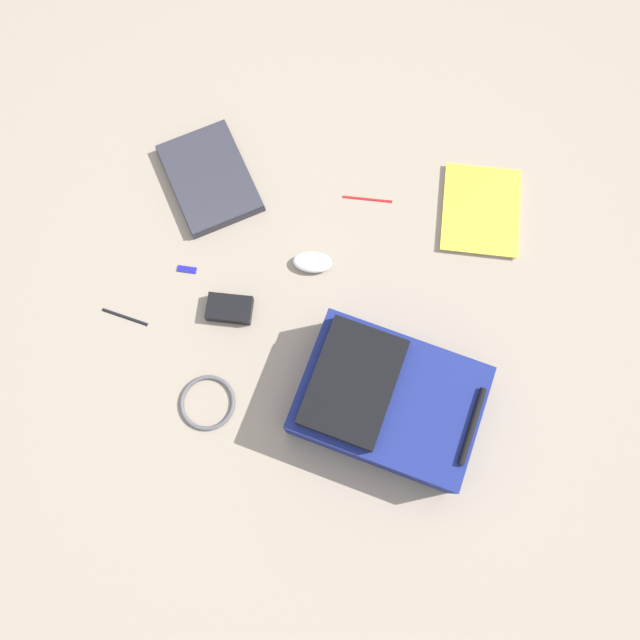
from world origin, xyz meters
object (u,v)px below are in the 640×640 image
(pen_black, at_px, (125,317))
(laptop, at_px, (210,178))
(book_blue, at_px, (481,210))
(usb_stick, at_px, (187,269))
(pen_blue, at_px, (368,199))
(computer_mouse, at_px, (313,262))
(backpack, at_px, (385,400))
(cable_coil, at_px, (207,403))
(power_brick, at_px, (230,309))

(pen_black, bearing_deg, laptop, 163.19)
(book_blue, height_order, usb_stick, book_blue)
(book_blue, bearing_deg, usb_stick, -67.35)
(book_blue, xyz_separation_m, pen_black, (0.49, -0.92, -0.00))
(pen_black, xyz_separation_m, pen_blue, (-0.47, 0.60, -0.00))
(computer_mouse, relative_size, usb_stick, 2.07)
(backpack, height_order, pen_blue, backpack)
(computer_mouse, distance_m, cable_coil, 0.48)
(pen_black, bearing_deg, book_blue, 118.23)
(laptop, bearing_deg, cable_coil, 12.64)
(backpack, relative_size, pen_blue, 3.41)
(computer_mouse, relative_size, pen_blue, 0.77)
(pen_blue, bearing_deg, power_brick, -38.33)
(pen_blue, bearing_deg, computer_mouse, -27.81)
(pen_blue, height_order, usb_stick, same)
(book_blue, relative_size, pen_black, 2.14)
(backpack, relative_size, usb_stick, 9.18)
(pen_black, distance_m, usb_stick, 0.21)
(cable_coil, distance_m, power_brick, 0.26)
(power_brick, xyz_separation_m, pen_black, (0.07, -0.28, -0.01))
(book_blue, bearing_deg, computer_mouse, -60.83)
(power_brick, relative_size, pen_blue, 0.85)
(pen_black, xyz_separation_m, usb_stick, (-0.17, 0.13, -0.00))
(laptop, xyz_separation_m, book_blue, (-0.05, 0.78, -0.01))
(backpack, height_order, computer_mouse, backpack)
(computer_mouse, xyz_separation_m, cable_coil, (0.43, -0.20, -0.01))
(pen_black, distance_m, pen_blue, 0.76)
(backpack, xyz_separation_m, pen_black, (-0.10, -0.73, -0.07))
(laptop, xyz_separation_m, pen_blue, (-0.03, 0.46, -0.01))
(laptop, height_order, book_blue, laptop)
(backpack, xyz_separation_m, usb_stick, (-0.27, -0.60, -0.07))
(computer_mouse, xyz_separation_m, pen_black, (0.25, -0.48, -0.01))
(laptop, height_order, usb_stick, laptop)
(computer_mouse, bearing_deg, power_brick, -54.80)
(backpack, bearing_deg, computer_mouse, -143.96)
(power_brick, bearing_deg, backpack, 68.70)
(laptop, bearing_deg, pen_black, -16.81)
(laptop, relative_size, book_blue, 1.32)
(pen_blue, bearing_deg, usb_stick, -56.46)
(computer_mouse, bearing_deg, pen_blue, 145.95)
(pen_black, bearing_deg, usb_stick, 141.13)
(pen_black, bearing_deg, cable_coil, 55.95)
(power_brick, bearing_deg, book_blue, 123.35)
(laptop, height_order, computer_mouse, computer_mouse)
(pen_blue, bearing_deg, pen_black, -51.61)
(backpack, height_order, book_blue, backpack)
(backpack, relative_size, cable_coil, 3.31)
(usb_stick, bearing_deg, power_brick, 57.44)
(computer_mouse, height_order, pen_blue, computer_mouse)
(laptop, relative_size, power_brick, 3.12)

